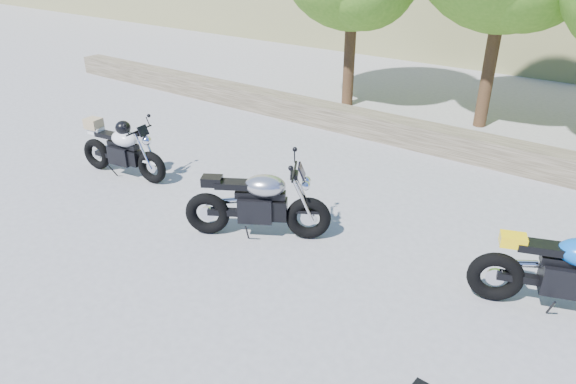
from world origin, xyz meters
name	(u,v)px	position (x,y,z in m)	size (l,w,h in m)	color
ground	(231,265)	(0.00, 0.00, 0.00)	(90.00, 90.00, 0.00)	gray
stone_wall	(409,133)	(0.00, 5.50, 0.25)	(22.00, 0.55, 0.50)	#453E2E
silver_bike	(258,204)	(-0.19, 0.82, 0.52)	(1.89, 1.23, 1.06)	black
white_bike	(121,149)	(-3.50, 0.98, 0.52)	(1.91, 0.61, 1.06)	black
blue_bike	(568,274)	(3.68, 1.61, 0.51)	(2.02, 0.95, 1.06)	black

